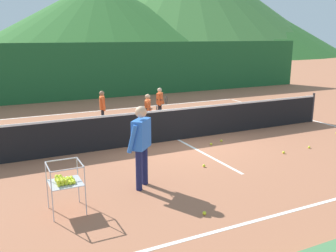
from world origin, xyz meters
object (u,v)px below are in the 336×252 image
tennis_ball_3 (309,147)px  tennis_ball_7 (204,213)px  tennis_ball_5 (211,144)px  tennis_ball_0 (284,152)px  tennis_net (178,124)px  tennis_ball_1 (221,141)px  student_1 (148,109)px  instructor (141,139)px  tennis_ball_4 (204,166)px  student_2 (160,101)px  student_0 (102,105)px  ball_cart (64,181)px

tennis_ball_3 → tennis_ball_7: 5.13m
tennis_ball_3 → tennis_ball_5: (-2.29, 1.47, 0.00)m
tennis_ball_0 → tennis_ball_3: 0.98m
tennis_net → tennis_ball_1: size_ratio=163.40×
student_1 → tennis_ball_1: 2.60m
instructor → tennis_ball_4: (1.78, 0.44, -0.99)m
student_2 → student_0: bearing=-178.3°
tennis_ball_3 → tennis_ball_7: size_ratio=1.00×
tennis_ball_4 → tennis_ball_7: (-1.27, -2.08, 0.00)m
tennis_net → tennis_ball_0: size_ratio=163.40×
instructor → tennis_ball_4: 2.09m
tennis_net → student_0: 3.06m
student_1 → student_2: size_ratio=1.04×
instructor → tennis_ball_4: bearing=13.8°
tennis_ball_5 → student_0: bearing=121.3°
tennis_ball_1 → tennis_ball_4: same height
tennis_ball_3 → tennis_ball_4: 3.43m
student_1 → tennis_ball_7: student_1 is taller
student_2 → tennis_ball_7: bearing=-109.0°
student_0 → tennis_ball_0: size_ratio=18.29×
ball_cart → tennis_ball_4: 3.58m
tennis_net → student_2: 2.77m
tennis_net → student_2: student_2 is taller
tennis_ball_3 → tennis_ball_4: bearing=179.8°
student_0 → tennis_ball_4: (1.01, -4.99, -0.71)m
instructor → tennis_ball_5: size_ratio=25.19×
instructor → tennis_ball_7: (0.52, -1.64, -0.99)m
tennis_ball_0 → tennis_ball_4: 2.46m
student_0 → tennis_ball_5: bearing=-58.7°
tennis_net → tennis_ball_0: 3.12m
student_0 → tennis_ball_5: 4.20m
tennis_ball_0 → tennis_ball_7: bearing=-151.4°
ball_cart → tennis_ball_7: bearing=-29.0°
ball_cart → tennis_ball_1: bearing=26.4°
student_1 → tennis_ball_0: student_1 is taller
tennis_ball_1 → student_0: bearing=127.7°
student_0 → student_1: bearing=-51.4°
student_0 → student_2: student_0 is taller
tennis_net → student_0: size_ratio=8.93×
tennis_ball_3 → tennis_ball_5: bearing=147.3°
student_0 → tennis_ball_1: (2.61, -3.38, -0.71)m
tennis_ball_4 → tennis_ball_5: (1.14, 1.46, 0.00)m
tennis_ball_0 → tennis_ball_3: same height
tennis_net → tennis_ball_3: tennis_net is taller
student_1 → tennis_ball_5: 2.49m
tennis_ball_5 → tennis_ball_1: bearing=18.6°
tennis_net → tennis_ball_3: 3.77m
tennis_net → instructor: bearing=-129.7°
tennis_ball_1 → tennis_ball_3: size_ratio=1.00×
student_1 → ball_cart: (-3.52, -4.49, -0.16)m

